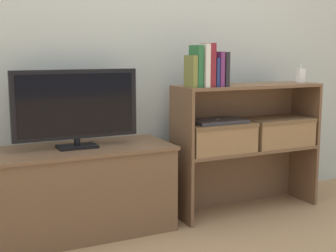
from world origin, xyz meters
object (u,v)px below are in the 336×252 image
Objects in this scene: book_olive at (191,71)px; book_charcoal at (221,69)px; tv at (76,106)px; book_ivory at (202,65)px; laptop at (217,121)px; book_navy at (213,72)px; book_plum at (217,69)px; book_maroon at (208,65)px; book_forest at (196,66)px; storage_basket_left at (217,136)px; tv_stand at (79,191)px; storage_basket_right at (277,130)px; baby_monitor at (301,76)px.

book_olive is 0.91× the size of book_charcoal.
book_ivory is (0.74, -0.12, 0.22)m from tv.
book_charcoal is 0.33m from laptop.
book_plum is at bearing 0.00° from book_navy.
book_forest is at bearing 180.00° from book_maroon.
laptop reaches higher than storage_basket_left.
laptop is at bearing 92.04° from book_charcoal.
tv_stand is 5.75× the size of book_olive.
book_ivory is at bearing -176.88° from storage_basket_right.
book_charcoal is at bearing 0.00° from book_ivory.
book_olive is at bearing -177.22° from storage_basket_right.
book_ivory is at bearing -166.28° from storage_basket_left.
book_navy reaches higher than storage_basket_left.
tv reaches higher than tv_stand.
book_ivory is 0.81m from baby_monitor.
baby_monitor is (0.70, 0.05, -0.06)m from book_plum.
book_charcoal is at bearing -7.64° from tv.
book_plum is (0.84, -0.12, 0.69)m from tv_stand.
book_navy is at bearing -8.31° from tv_stand.
tv is 0.78m from book_ivory.
tv_stand is 1.06m from book_maroon.
book_maroon is at bearing -180.00° from book_plum.
book_ivory is 1.49× the size of book_navy.
book_olive is at bearing -10.19° from tv_stand.
storage_basket_left is (-0.00, 0.03, -0.42)m from book_charcoal.
baby_monitor is at bearing 3.79° from book_navy.
book_maroon is at bearing 180.00° from book_charcoal.
book_maroon is at bearing 0.00° from book_ivory.
baby_monitor is (0.81, 0.05, -0.08)m from book_ivory.
book_ivory is 0.57× the size of storage_basket_left.
book_olive is 0.12m from book_maroon.
book_olive is at bearing 180.00° from book_ivory.
storage_basket_left is at bearing 180.00° from storage_basket_right.
tv is 0.91m from book_charcoal.
book_forest is 0.12m from book_navy.
tv_stand is at bearing 174.39° from laptop.
laptop is (-0.00, 0.03, -0.33)m from book_charcoal.
book_charcoal is at bearing -87.96° from laptop.
book_forest is 0.14m from book_plum.
book_forest is at bearing -169.32° from storage_basket_left.
book_charcoal reaches higher than laptop.
baby_monitor is at bearing 3.60° from book_maroon.
laptop is (0.21, 0.03, -0.32)m from book_olive.
book_navy is at bearing 0.00° from book_forest.
book_charcoal is (0.10, 0.00, -0.03)m from book_maroon.
book_olive is 0.72× the size of book_maroon.
book_charcoal is at bearing 0.00° from book_maroon.
book_plum reaches higher than tv_stand.
book_maroon is 0.06m from book_navy.
book_charcoal is (0.18, 0.00, -0.02)m from book_forest.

